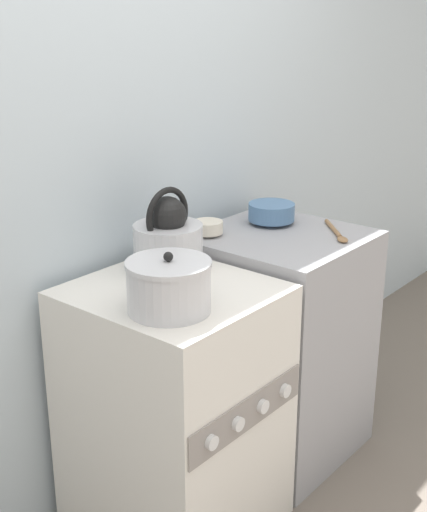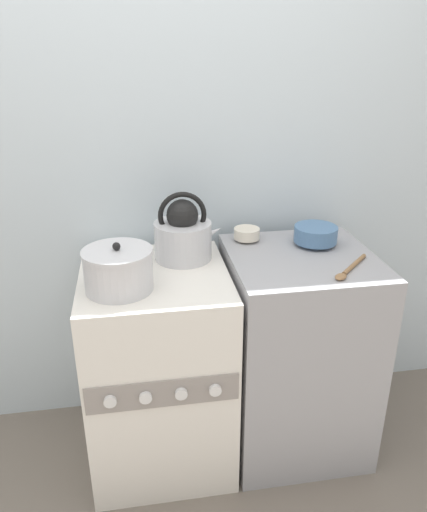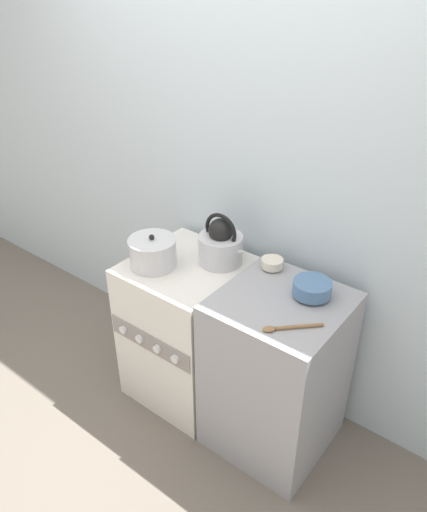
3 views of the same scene
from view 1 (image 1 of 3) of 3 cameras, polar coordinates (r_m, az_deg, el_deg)
The scene contains 8 objects.
wall_back at distance 2.34m, azimuth -10.23°, elevation 8.60°, with size 7.00×0.06×2.50m.
stove at distance 2.39m, azimuth -3.13°, elevation -12.16°, with size 0.56×0.61×0.85m.
counter at distance 2.78m, azimuth 5.15°, elevation -7.01°, with size 0.57×0.58×0.89m.
kettle at distance 2.33m, azimuth -3.61°, elevation 1.38°, with size 0.28×0.23×0.28m.
cooking_pot at distance 2.02m, azimuth -3.59°, elevation -2.42°, with size 0.25×0.25×0.18m.
enamel_bowl at distance 2.72m, azimuth 4.66°, elevation 3.52°, with size 0.18×0.18×0.08m.
small_ceramic_bowl at distance 2.58m, azimuth -0.44°, elevation 2.31°, with size 0.11×0.11×0.05m.
wooden_spoon at distance 2.63m, azimuth 9.84°, elevation 1.84°, with size 0.20×0.20×0.02m.
Camera 1 is at (-1.49, -1.09, 1.68)m, focal length 50.00 mm.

